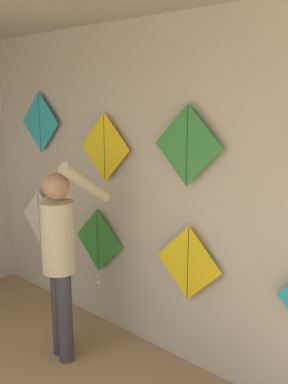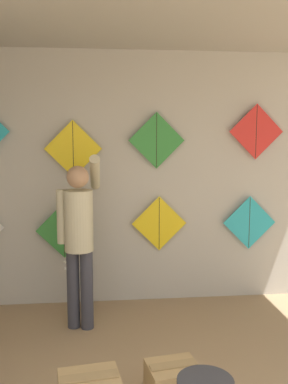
{
  "view_description": "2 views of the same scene",
  "coord_description": "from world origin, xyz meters",
  "px_view_note": "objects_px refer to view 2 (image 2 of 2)",
  "views": [
    {
      "loc": [
        2.31,
        0.7,
        2.2
      ],
      "look_at": [
        0.21,
        3.04,
        1.48
      ],
      "focal_mm": 40.0,
      "sensor_mm": 36.0,
      "label": 1
    },
    {
      "loc": [
        -0.19,
        -1.38,
        1.9
      ],
      "look_at": [
        0.27,
        3.04,
        1.3
      ],
      "focal_mm": 40.0,
      "sensor_mm": 36.0,
      "label": 2
    }
  ],
  "objects_px": {
    "kite_6": "(157,140)",
    "kite_7": "(256,132)",
    "shopkeeper": "(79,232)",
    "kite_2": "(159,223)",
    "kite_1": "(64,232)",
    "cardboard_box_spare": "(173,382)",
    "kite_3": "(249,223)",
    "kite_5": "(73,149)"
  },
  "relations": [
    {
      "from": "kite_6",
      "to": "kite_5",
      "type": "bearing_deg",
      "value": 180.0
    },
    {
      "from": "kite_5",
      "to": "kite_7",
      "type": "relative_size",
      "value": 1.0
    },
    {
      "from": "shopkeeper",
      "to": "kite_7",
      "type": "relative_size",
      "value": 2.77
    },
    {
      "from": "shopkeeper",
      "to": "kite_2",
      "type": "distance_m",
      "value": 1.04
    },
    {
      "from": "cardboard_box_spare",
      "to": "kite_3",
      "type": "xyz_separation_m",
      "value": [
        1.2,
        1.84,
        0.76
      ]
    },
    {
      "from": "cardboard_box_spare",
      "to": "kite_2",
      "type": "bearing_deg",
      "value": 85.3
    },
    {
      "from": "cardboard_box_spare",
      "to": "kite_3",
      "type": "relative_size",
      "value": 0.66
    },
    {
      "from": "shopkeeper",
      "to": "kite_6",
      "type": "bearing_deg",
      "value": 51.03
    },
    {
      "from": "cardboard_box_spare",
      "to": "kite_6",
      "type": "height_order",
      "value": "kite_6"
    },
    {
      "from": "kite_6",
      "to": "kite_7",
      "type": "relative_size",
      "value": 1.0
    },
    {
      "from": "kite_1",
      "to": "kite_3",
      "type": "height_order",
      "value": "kite_3"
    },
    {
      "from": "kite_7",
      "to": "shopkeeper",
      "type": "bearing_deg",
      "value": -163.37
    },
    {
      "from": "kite_2",
      "to": "shopkeeper",
      "type": "bearing_deg",
      "value": -145.98
    },
    {
      "from": "shopkeeper",
      "to": "kite_2",
      "type": "height_order",
      "value": "shopkeeper"
    },
    {
      "from": "cardboard_box_spare",
      "to": "kite_3",
      "type": "bearing_deg",
      "value": 56.93
    },
    {
      "from": "kite_1",
      "to": "shopkeeper",
      "type": "bearing_deg",
      "value": -71.91
    },
    {
      "from": "cardboard_box_spare",
      "to": "kite_1",
      "type": "distance_m",
      "value": 2.16
    },
    {
      "from": "shopkeeper",
      "to": "cardboard_box_spare",
      "type": "distance_m",
      "value": 1.67
    },
    {
      "from": "kite_7",
      "to": "kite_2",
      "type": "bearing_deg",
      "value": 180.0
    },
    {
      "from": "kite_3",
      "to": "shopkeeper",
      "type": "bearing_deg",
      "value": -163.01
    },
    {
      "from": "shopkeeper",
      "to": "kite_1",
      "type": "bearing_deg",
      "value": 124.05
    },
    {
      "from": "kite_6",
      "to": "shopkeeper",
      "type": "bearing_deg",
      "value": -144.93
    },
    {
      "from": "kite_2",
      "to": "kite_1",
      "type": "bearing_deg",
      "value": -179.97
    },
    {
      "from": "cardboard_box_spare",
      "to": "kite_6",
      "type": "distance_m",
      "value": 2.51
    },
    {
      "from": "kite_5",
      "to": "kite_6",
      "type": "relative_size",
      "value": 1.0
    },
    {
      "from": "shopkeeper",
      "to": "kite_6",
      "type": "distance_m",
      "value": 1.34
    },
    {
      "from": "cardboard_box_spare",
      "to": "kite_6",
      "type": "xyz_separation_m",
      "value": [
        0.12,
        1.84,
        1.7
      ]
    },
    {
      "from": "kite_2",
      "to": "kite_6",
      "type": "xyz_separation_m",
      "value": [
        -0.03,
        0.0,
        0.93
      ]
    },
    {
      "from": "kite_5",
      "to": "kite_6",
      "type": "bearing_deg",
      "value": 0.0
    },
    {
      "from": "shopkeeper",
      "to": "kite_7",
      "type": "bearing_deg",
      "value": 32.59
    },
    {
      "from": "shopkeeper",
      "to": "kite_6",
      "type": "xyz_separation_m",
      "value": [
        0.83,
        0.58,
        0.87
      ]
    },
    {
      "from": "kite_2",
      "to": "kite_5",
      "type": "relative_size",
      "value": 1.0
    },
    {
      "from": "cardboard_box_spare",
      "to": "kite_6",
      "type": "bearing_deg",
      "value": 86.33
    },
    {
      "from": "shopkeeper",
      "to": "kite_5",
      "type": "bearing_deg",
      "value": 113.05
    },
    {
      "from": "kite_2",
      "to": "kite_6",
      "type": "height_order",
      "value": "kite_6"
    },
    {
      "from": "shopkeeper",
      "to": "cardboard_box_spare",
      "type": "bearing_deg",
      "value": -44.41
    },
    {
      "from": "kite_5",
      "to": "kite_1",
      "type": "bearing_deg",
      "value": -179.73
    },
    {
      "from": "kite_6",
      "to": "kite_7",
      "type": "distance_m",
      "value": 1.13
    },
    {
      "from": "kite_2",
      "to": "kite_3",
      "type": "height_order",
      "value": "kite_2"
    },
    {
      "from": "kite_2",
      "to": "kite_3",
      "type": "relative_size",
      "value": 1.0
    },
    {
      "from": "kite_1",
      "to": "kite_6",
      "type": "xyz_separation_m",
      "value": [
        1.02,
        0.0,
        1.0
      ]
    },
    {
      "from": "cardboard_box_spare",
      "to": "kite_2",
      "type": "distance_m",
      "value": 2.0
    }
  ]
}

